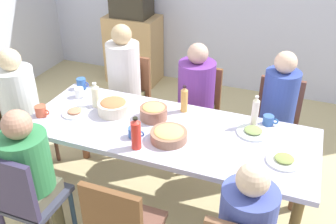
# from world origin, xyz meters

# --- Properties ---
(ground_plane) EXTENTS (6.40, 6.40, 0.00)m
(ground_plane) POSITION_xyz_m (0.00, 0.00, 0.00)
(ground_plane) COLOR tan
(dining_table) EXTENTS (2.19, 0.83, 0.75)m
(dining_table) POSITION_xyz_m (0.00, 0.00, 0.67)
(dining_table) COLOR silver
(dining_table) RESTS_ON ground_plane
(chair_0) EXTENTS (0.40, 0.40, 0.90)m
(chair_0) POSITION_xyz_m (-0.73, 0.80, 0.51)
(chair_0) COLOR brown
(chair_0) RESTS_ON ground_plane
(person_0) EXTENTS (0.32, 0.32, 1.27)m
(person_0) POSITION_xyz_m (-0.73, 0.71, 0.76)
(person_0) COLOR #505346
(person_0) RESTS_ON ground_plane
(chair_1) EXTENTS (0.40, 0.40, 0.90)m
(chair_1) POSITION_xyz_m (-1.48, 0.00, 0.51)
(chair_1) COLOR brown
(chair_1) RESTS_ON ground_plane
(person_1) EXTENTS (0.33, 0.33, 1.20)m
(person_1) POSITION_xyz_m (-1.39, 0.00, 0.73)
(person_1) COLOR #3F3747
(person_1) RESTS_ON ground_plane
(chair_3) EXTENTS (0.40, 0.40, 0.90)m
(chair_3) POSITION_xyz_m (0.73, 0.80, 0.51)
(chair_3) COLOR brown
(chair_3) RESTS_ON ground_plane
(person_3) EXTENTS (0.30, 0.30, 1.22)m
(person_3) POSITION_xyz_m (0.73, 0.70, 0.72)
(person_3) COLOR #283551
(person_3) RESTS_ON ground_plane
(chair_4) EXTENTS (0.40, 0.40, 0.90)m
(chair_4) POSITION_xyz_m (0.00, 0.80, 0.51)
(chair_4) COLOR brown
(chair_4) RESTS_ON ground_plane
(person_4) EXTENTS (0.33, 0.33, 1.19)m
(person_4) POSITION_xyz_m (-0.00, 0.71, 0.72)
(person_4) COLOR brown
(person_4) RESTS_ON ground_plane
(chair_5) EXTENTS (0.40, 0.40, 0.90)m
(chair_5) POSITION_xyz_m (-0.73, -0.80, 0.51)
(chair_5) COLOR #373A4C
(chair_5) RESTS_ON ground_plane
(person_5) EXTENTS (0.33, 0.33, 1.15)m
(person_5) POSITION_xyz_m (-0.73, -0.71, 0.70)
(person_5) COLOR brown
(person_5) RESTS_ON ground_plane
(plate_0) EXTENTS (0.24, 0.24, 0.04)m
(plate_0) POSITION_xyz_m (0.61, 0.18, 0.77)
(plate_0) COLOR silver
(plate_0) RESTS_ON dining_table
(plate_1) EXTENTS (0.21, 0.21, 0.04)m
(plate_1) POSITION_xyz_m (-0.78, -0.06, 0.77)
(plate_1) COLOR white
(plate_1) RESTS_ON dining_table
(plate_2) EXTENTS (0.23, 0.23, 0.04)m
(plate_2) POSITION_xyz_m (0.86, -0.09, 0.77)
(plate_2) COLOR white
(plate_2) RESTS_ON dining_table
(bowl_0) EXTENTS (0.27, 0.27, 0.09)m
(bowl_0) POSITION_xyz_m (0.06, -0.13, 0.80)
(bowl_0) COLOR #93664E
(bowl_0) RESTS_ON dining_table
(bowl_1) EXTENTS (0.26, 0.26, 0.11)m
(bowl_1) POSITION_xyz_m (-0.50, 0.07, 0.81)
(bowl_1) COLOR beige
(bowl_1) RESTS_ON dining_table
(bowl_2) EXTENTS (0.22, 0.22, 0.12)m
(bowl_2) POSITION_xyz_m (-0.16, 0.11, 0.81)
(bowl_2) COLOR #915C46
(bowl_2) RESTS_ON dining_table
(cup_0) EXTENTS (0.12, 0.09, 0.08)m
(cup_0) POSITION_xyz_m (-0.19, -0.18, 0.79)
(cup_0) COLOR #34589C
(cup_0) RESTS_ON dining_table
(cup_1) EXTENTS (0.12, 0.08, 0.10)m
(cup_1) POSITION_xyz_m (-0.97, 0.35, 0.80)
(cup_1) COLOR #315A9F
(cup_1) RESTS_ON dining_table
(cup_2) EXTENTS (0.12, 0.08, 0.07)m
(cup_2) POSITION_xyz_m (0.69, 0.34, 0.79)
(cup_2) COLOR #365EA6
(cup_2) RESTS_ON dining_table
(cup_3) EXTENTS (0.11, 0.08, 0.08)m
(cup_3) POSITION_xyz_m (-0.90, 0.21, 0.80)
(cup_3) COLOR white
(cup_3) RESTS_ON dining_table
(cup_4) EXTENTS (0.13, 0.09, 0.09)m
(cup_4) POSITION_xyz_m (-1.01, -0.18, 0.80)
(cup_4) COLOR #C55338
(cup_4) RESTS_ON dining_table
(bottle_0) EXTENTS (0.07, 0.07, 0.25)m
(bottle_0) POSITION_xyz_m (-0.12, -0.30, 0.87)
(bottle_0) COLOR red
(bottle_0) RESTS_ON dining_table
(bottle_1) EXTENTS (0.05, 0.05, 0.26)m
(bottle_1) POSITION_xyz_m (0.59, 0.27, 0.88)
(bottle_1) COLOR silver
(bottle_1) RESTS_ON dining_table
(bottle_2) EXTENTS (0.06, 0.06, 0.23)m
(bottle_2) POSITION_xyz_m (0.02, 0.30, 0.86)
(bottle_2) COLOR gold
(bottle_2) RESTS_ON dining_table
(bottle_3) EXTENTS (0.07, 0.07, 0.21)m
(bottle_3) POSITION_xyz_m (-0.68, 0.12, 0.85)
(bottle_3) COLOR #E8E7C3
(bottle_3) RESTS_ON dining_table
(side_cabinet) EXTENTS (0.70, 0.44, 0.90)m
(side_cabinet) POSITION_xyz_m (-1.32, 2.13, 0.45)
(side_cabinet) COLOR tan
(side_cabinet) RESTS_ON ground_plane
(microwave) EXTENTS (0.48, 0.36, 0.28)m
(microwave) POSITION_xyz_m (-1.32, 2.13, 1.04)
(microwave) COLOR #2F2A1F
(microwave) RESTS_ON side_cabinet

